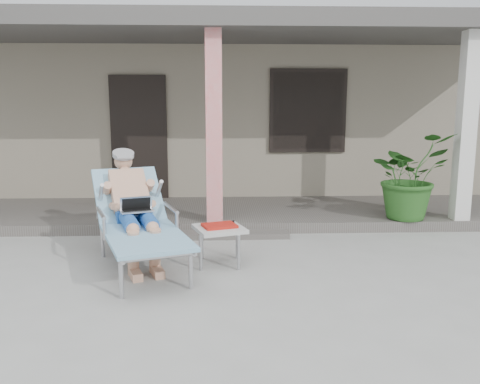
{
  "coord_description": "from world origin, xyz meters",
  "views": [
    {
      "loc": [
        0.06,
        -4.81,
        1.83
      ],
      "look_at": [
        0.29,
        0.6,
        0.85
      ],
      "focal_mm": 38.0,
      "sensor_mm": 36.0,
      "label": 1
    }
  ],
  "objects": [
    {
      "name": "ground",
      "position": [
        0.0,
        0.0,
        0.0
      ],
      "size": [
        60.0,
        60.0,
        0.0
      ],
      "primitive_type": "plane",
      "color": "#9E9E99",
      "rests_on": "ground"
    },
    {
      "name": "house",
      "position": [
        0.0,
        6.5,
        1.67
      ],
      "size": [
        10.4,
        5.4,
        3.3
      ],
      "color": "gray",
      "rests_on": "ground"
    },
    {
      "name": "porch_deck",
      "position": [
        0.0,
        3.0,
        0.07
      ],
      "size": [
        10.0,
        2.0,
        0.15
      ],
      "primitive_type": "cube",
      "color": "#605B56",
      "rests_on": "ground"
    },
    {
      "name": "porch_overhang",
      "position": [
        0.0,
        2.95,
        2.79
      ],
      "size": [
        10.0,
        2.3,
        2.85
      ],
      "color": "silver",
      "rests_on": "porch_deck"
    },
    {
      "name": "porch_step",
      "position": [
        0.0,
        1.85,
        0.04
      ],
      "size": [
        2.0,
        0.3,
        0.07
      ],
      "primitive_type": "cube",
      "color": "#605B56",
      "rests_on": "ground"
    },
    {
      "name": "lounger",
      "position": [
        -0.88,
        0.8,
        0.82
      ],
      "size": [
        1.39,
        2.12,
        1.34
      ],
      "rotation": [
        0.0,
        0.0,
        0.34
      ],
      "color": "#B7B7BC",
      "rests_on": "ground"
    },
    {
      "name": "side_table",
      "position": [
        0.06,
        0.72,
        0.39
      ],
      "size": [
        0.65,
        0.65,
        0.46
      ],
      "rotation": [
        0.0,
        0.0,
        0.32
      ],
      "color": "#B8B8B3",
      "rests_on": "ground"
    },
    {
      "name": "potted_palm",
      "position": [
        2.77,
        2.25,
        0.77
      ],
      "size": [
        1.4,
        1.32,
        1.24
      ],
      "primitive_type": "imported",
      "rotation": [
        0.0,
        0.0,
        0.4
      ],
      "color": "#26591E",
      "rests_on": "porch_deck"
    }
  ]
}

